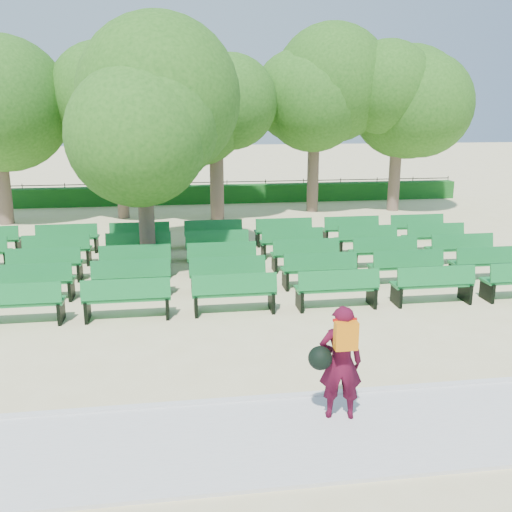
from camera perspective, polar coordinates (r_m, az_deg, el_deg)
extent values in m
plane|color=beige|center=(15.43, -1.39, -3.06)|extent=(120.00, 120.00, 0.00)
cube|color=silver|center=(8.75, 4.85, -17.58)|extent=(30.00, 2.20, 0.06)
cube|color=silver|center=(9.71, 3.27, -13.93)|extent=(30.00, 0.12, 0.10)
cube|color=#17591A|center=(28.96, -4.81, 6.17)|extent=(26.00, 0.70, 0.90)
cube|color=#136F2E|center=(16.51, -3.45, -0.12)|extent=(1.99, 0.63, 0.07)
cube|color=#136F2E|center=(16.22, -3.40, 0.61)|extent=(1.97, 0.23, 0.46)
cylinder|color=brown|center=(17.23, -10.89, 3.68)|extent=(0.47, 0.47, 2.99)
ellipsoid|color=#2C611A|center=(16.93, -11.36, 13.13)|extent=(4.87, 4.87, 4.38)
imported|color=#44091D|center=(8.84, 8.46, -10.48)|extent=(0.72, 0.54, 1.80)
cube|color=orange|center=(8.45, 8.99, -7.87)|extent=(0.34, 0.17, 0.42)
sphere|color=black|center=(8.65, 6.43, -10.11)|extent=(0.36, 0.36, 0.36)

